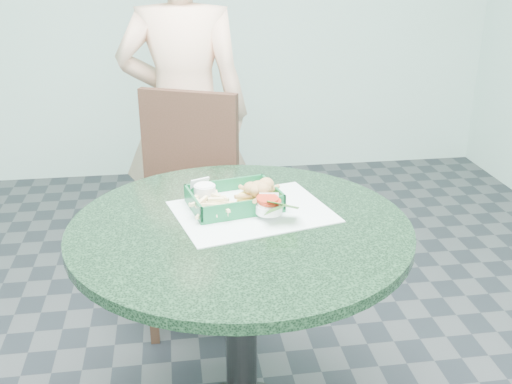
{
  "coord_description": "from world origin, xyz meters",
  "views": [
    {
      "loc": [
        -0.17,
        -1.47,
        1.48
      ],
      "look_at": [
        0.06,
        0.1,
        0.82
      ],
      "focal_mm": 42.0,
      "sensor_mm": 36.0,
      "label": 1
    }
  ],
  "objects": [
    {
      "name": "food_basket",
      "position": [
        -0.0,
        0.11,
        0.77
      ],
      "size": [
        0.25,
        0.18,
        0.05
      ],
      "rotation": [
        0.0,
        0.0,
        0.21
      ],
      "color": "#0F5C30",
      "rests_on": "placemat"
    },
    {
      "name": "placemat",
      "position": [
        0.04,
        0.07,
        0.75
      ],
      "size": [
        0.49,
        0.41,
        0.0
      ],
      "primitive_type": "cube",
      "rotation": [
        0.0,
        0.0,
        0.24
      ],
      "color": "silver",
      "rests_on": "cafe_table"
    },
    {
      "name": "crab_sandwich",
      "position": [
        0.06,
        0.08,
        0.8
      ],
      "size": [
        0.13,
        0.13,
        0.07
      ],
      "rotation": [
        0.0,
        0.0,
        -0.07
      ],
      "color": "#E1C652",
      "rests_on": "food_basket"
    },
    {
      "name": "fries_pile",
      "position": [
        -0.08,
        0.09,
        0.79
      ],
      "size": [
        0.11,
        0.12,
        0.04
      ],
      "primitive_type": null,
      "rotation": [
        0.0,
        0.0,
        -0.02
      ],
      "color": "#FFE49F",
      "rests_on": "food_basket"
    },
    {
      "name": "garnish_cup",
      "position": [
        0.07,
        -0.0,
        0.79
      ],
      "size": [
        0.11,
        0.11,
        0.04
      ],
      "rotation": [
        0.0,
        0.0,
        -0.06
      ],
      "color": "white",
      "rests_on": "food_basket"
    },
    {
      "name": "diner_person",
      "position": [
        -0.11,
        1.1,
        0.82
      ],
      "size": [
        0.65,
        0.47,
        1.64
      ],
      "primitive_type": "imported",
      "rotation": [
        0.0,
        0.0,
        3.0
      ],
      "color": "beige",
      "rests_on": "floor"
    },
    {
      "name": "cafe_table",
      "position": [
        0.0,
        0.0,
        0.58
      ],
      "size": [
        0.94,
        0.94,
        0.75
      ],
      "color": "#252526",
      "rests_on": "floor"
    },
    {
      "name": "sauce_ramekin",
      "position": [
        -0.08,
        0.15,
        0.8
      ],
      "size": [
        0.06,
        0.06,
        0.04
      ],
      "rotation": [
        0.0,
        0.0,
        0.15
      ],
      "color": "white",
      "rests_on": "food_basket"
    },
    {
      "name": "dining_chair",
      "position": [
        -0.1,
        0.82,
        0.53
      ],
      "size": [
        0.42,
        0.42,
        0.93
      ],
      "rotation": [
        0.0,
        0.0,
        -0.42
      ],
      "color": "black",
      "rests_on": "floor"
    }
  ]
}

